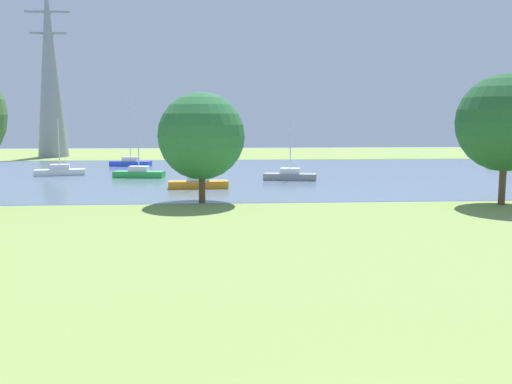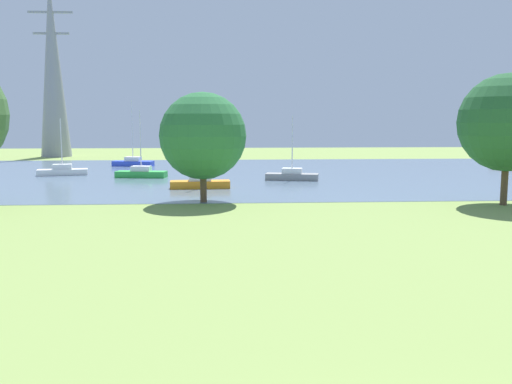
# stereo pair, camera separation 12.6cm
# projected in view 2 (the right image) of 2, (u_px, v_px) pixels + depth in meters

# --- Properties ---
(ground_plane) EXTENTS (160.00, 160.00, 0.00)m
(ground_plane) POSITION_uv_depth(u_px,v_px,m) (278.00, 226.00, 29.45)
(ground_plane) COLOR #7F994C
(water_surface) EXTENTS (140.00, 40.00, 0.02)m
(water_surface) POSITION_uv_depth(u_px,v_px,m) (251.00, 174.00, 57.16)
(water_surface) COLOR slate
(water_surface) RESTS_ON ground
(sailboat_brown) EXTENTS (5.01, 2.51, 6.78)m
(sailboat_brown) POSITION_uv_depth(u_px,v_px,m) (510.00, 162.00, 67.36)
(sailboat_brown) COLOR brown
(sailboat_brown) RESTS_ON water_surface
(sailboat_white) EXTENTS (5.01, 2.49, 5.63)m
(sailboat_white) POSITION_uv_depth(u_px,v_px,m) (63.00, 171.00, 55.67)
(sailboat_white) COLOR white
(sailboat_white) RESTS_ON water_surface
(sailboat_green) EXTENTS (4.98, 2.24, 6.39)m
(sailboat_green) POSITION_uv_depth(u_px,v_px,m) (141.00, 173.00, 53.55)
(sailboat_green) COLOR green
(sailboat_green) RESTS_ON water_surface
(sailboat_blue) EXTENTS (5.00, 2.44, 7.85)m
(sailboat_blue) POSITION_uv_depth(u_px,v_px,m) (133.00, 162.00, 66.46)
(sailboat_blue) COLOR blue
(sailboat_blue) RESTS_ON water_surface
(sailboat_gray) EXTENTS (5.01, 2.52, 5.91)m
(sailboat_gray) POSITION_uv_depth(u_px,v_px,m) (292.00, 175.00, 51.22)
(sailboat_gray) COLOR gray
(sailboat_gray) RESTS_ON water_surface
(sailboat_orange) EXTENTS (4.86, 1.72, 5.86)m
(sailboat_orange) POSITION_uv_depth(u_px,v_px,m) (200.00, 183.00, 45.24)
(sailboat_orange) COLOR orange
(sailboat_orange) RESTS_ON water_surface
(tree_west_far) EXTENTS (5.82, 5.82, 7.38)m
(tree_west_far) POSITION_uv_depth(u_px,v_px,m) (203.00, 136.00, 37.14)
(tree_west_far) COLOR brown
(tree_west_far) RESTS_ON ground
(tree_east_near) EXTENTS (6.32, 6.32, 8.53)m
(tree_east_near) POSITION_uv_depth(u_px,v_px,m) (508.00, 123.00, 35.86)
(tree_east_near) COLOR brown
(tree_east_near) RESTS_ON ground
(electricity_pylon) EXTENTS (6.40, 4.40, 26.18)m
(electricity_pylon) POSITION_uv_depth(u_px,v_px,m) (53.00, 67.00, 81.73)
(electricity_pylon) COLOR gray
(electricity_pylon) RESTS_ON ground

